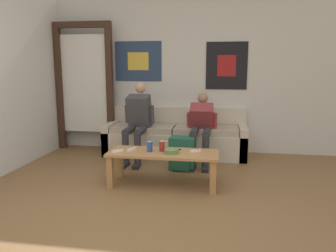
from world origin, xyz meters
name	(u,v)px	position (x,y,z in m)	size (l,w,h in m)	color
ground_plane	(129,231)	(0.00, 0.00, 0.00)	(18.00, 18.00, 0.00)	brown
wall_back	(176,75)	(0.00, 2.94, 1.28)	(10.00, 0.07, 2.55)	silver
door_frame	(84,80)	(-1.54, 2.73, 1.20)	(1.00, 0.10, 2.15)	#382319
couch	(175,138)	(0.04, 2.60, 0.27)	(2.27, 0.69, 0.75)	beige
coffee_table	(163,158)	(0.09, 1.19, 0.34)	(1.32, 0.50, 0.41)	#B27F4C
person_seated_adult	(138,119)	(-0.50, 2.25, 0.64)	(0.47, 0.88, 1.19)	#2D2D33
person_seated_teen	(201,125)	(0.48, 2.26, 0.56)	(0.47, 0.94, 1.02)	#2D2D33
backpack	(182,154)	(0.25, 1.82, 0.22)	(0.36, 0.29, 0.46)	#1E5642
ceramic_bowl	(171,151)	(0.20, 1.14, 0.44)	(0.18, 0.18, 0.05)	#607F47
pillar_candle	(164,145)	(0.08, 1.35, 0.46)	(0.09, 0.09, 0.11)	tan
drink_can_blue	(150,147)	(-0.07, 1.17, 0.47)	(0.07, 0.07, 0.12)	#28479E
drink_can_red	(162,146)	(0.07, 1.22, 0.47)	(0.07, 0.07, 0.12)	maroon
game_controller_near_left	(118,151)	(-0.45, 1.11, 0.42)	(0.12, 0.13, 0.03)	white
game_controller_near_right	(132,149)	(-0.31, 1.21, 0.42)	(0.08, 0.15, 0.03)	white
game_controller_far_center	(195,151)	(0.47, 1.26, 0.42)	(0.14, 0.11, 0.03)	white
cell_phone	(176,149)	(0.22, 1.34, 0.42)	(0.14, 0.15, 0.01)	black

